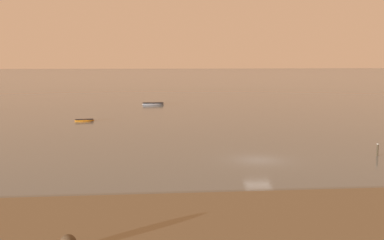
# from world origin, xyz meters

# --- Properties ---
(ground_plane) EXTENTS (800.00, 800.00, 0.00)m
(ground_plane) POSITION_xyz_m (0.00, 0.00, 0.00)
(ground_plane) COLOR slate
(rowboat_moored_1) EXTENTS (3.13, 1.55, 0.47)m
(rowboat_moored_1) POSITION_xyz_m (-20.16, 29.98, 0.13)
(rowboat_moored_1) COLOR orange
(rowboat_moored_1) RESTS_ON ground
(rowboat_moored_3) EXTENTS (4.78, 2.10, 0.73)m
(rowboat_moored_3) POSITION_xyz_m (-9.25, 54.60, 0.20)
(rowboat_moored_3) COLOR gray
(rowboat_moored_3) RESTS_ON ground
(mooring_post_right) EXTENTS (0.22, 0.22, 1.39)m
(mooring_post_right) POSITION_xyz_m (12.33, 0.93, 0.60)
(mooring_post_right) COLOR #3C3323
(mooring_post_right) RESTS_ON ground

